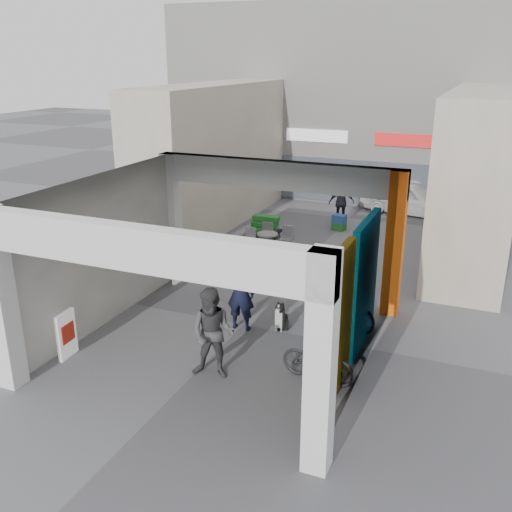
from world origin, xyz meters
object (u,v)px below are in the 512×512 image
at_px(man_crates, 341,202).
at_px(white_van, 409,198).
at_px(produce_stand, 265,229).
at_px(man_with_dog, 241,293).
at_px(bicycle_front, 340,304).
at_px(man_elderly, 352,293).
at_px(cafe_set, 267,243).
at_px(man_back_turned, 213,334).
at_px(border_collie, 281,318).
at_px(bicycle_rear, 318,360).

height_order(man_crates, white_van, man_crates).
bearing_deg(produce_stand, man_with_dog, -60.77).
bearing_deg(bicycle_front, man_crates, 38.13).
distance_m(man_elderly, man_crates, 8.83).
bearing_deg(cafe_set, man_back_turned, -76.12).
bearing_deg(border_collie, man_with_dog, 177.14).
bearing_deg(man_with_dog, white_van, -103.50).
xyz_separation_m(cafe_set, man_crates, (1.32, 4.08, 0.50)).
bearing_deg(white_van, man_crates, 148.83).
height_order(man_back_turned, bicycle_rear, man_back_turned).
distance_m(border_collie, man_elderly, 1.70).
height_order(man_elderly, man_crates, man_elderly).
bearing_deg(produce_stand, man_elderly, -40.85).
bearing_deg(cafe_set, bicycle_front, -50.41).
bearing_deg(bicycle_front, bicycle_rear, -150.81).
bearing_deg(border_collie, produce_stand, 91.13).
bearing_deg(border_collie, bicycle_front, 8.33).
bearing_deg(produce_stand, border_collie, -53.29).
bearing_deg(white_van, cafe_set, 162.91).
xyz_separation_m(man_back_turned, white_van, (1.61, 13.76, -0.27)).
distance_m(cafe_set, border_collie, 5.47).
bearing_deg(man_back_turned, white_van, 73.85).
height_order(border_collie, man_back_turned, man_back_turned).
distance_m(bicycle_front, white_van, 10.62).
relative_size(border_collie, man_crates, 0.44).
bearing_deg(man_back_turned, border_collie, 68.77).
relative_size(man_with_dog, man_back_turned, 0.98).
bearing_deg(bicycle_rear, man_crates, 18.94).
xyz_separation_m(man_crates, bicycle_front, (2.17, -8.30, -0.28)).
distance_m(produce_stand, bicycle_front, 6.98).
distance_m(cafe_set, man_with_dog, 5.52).
relative_size(man_crates, white_van, 0.42).
xyz_separation_m(produce_stand, man_back_turned, (2.47, -8.75, 0.63)).
relative_size(man_with_dog, white_van, 0.47).
xyz_separation_m(produce_stand, man_with_dog, (2.11, -6.68, 0.60)).
bearing_deg(bicycle_rear, cafe_set, 35.32).
xyz_separation_m(man_with_dog, man_back_turned, (0.35, -2.07, 0.02)).
bearing_deg(bicycle_rear, man_elderly, 5.16).
distance_m(border_collie, bicycle_front, 1.40).
distance_m(man_with_dog, man_back_turned, 2.10).
xyz_separation_m(produce_stand, border_collie, (2.97, -6.35, -0.01)).
relative_size(man_back_turned, white_van, 0.48).
height_order(border_collie, man_crates, man_crates).
bearing_deg(bicycle_front, produce_stand, 59.89).
distance_m(cafe_set, man_back_turned, 7.60).
relative_size(man_with_dog, man_elderly, 0.98).
height_order(cafe_set, man_elderly, man_elderly).
xyz_separation_m(bicycle_rear, white_van, (-0.31, 13.16, 0.20)).
xyz_separation_m(border_collie, bicycle_front, (1.17, 0.74, 0.24)).
xyz_separation_m(cafe_set, bicycle_front, (3.49, -4.22, 0.22)).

